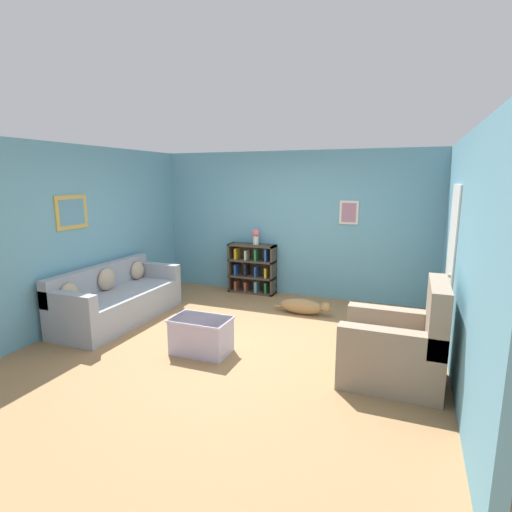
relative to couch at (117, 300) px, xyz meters
The scene contains 10 objects.
ground_plane 2.09m from the couch, ahead, with size 14.00×14.00×0.00m, color #997047.
wall_back 3.27m from the couch, 48.42° to the left, with size 5.60×0.13×2.60m.
wall_left 1.10m from the couch, behind, with size 0.13×5.00×2.60m.
wall_right 4.72m from the couch, ahead, with size 0.16×5.00×2.60m.
couch is the anchor object (origin of this frame).
bookshelf 2.53m from the couch, 57.63° to the left, with size 0.88×0.29×0.92m.
recliner_chair 4.05m from the couch, ahead, with size 1.01×0.87×1.11m.
coffee_table 1.85m from the couch, 18.07° to the right, with size 0.72×0.45×0.45m.
dog 2.87m from the couch, 26.42° to the left, with size 0.96×0.22×0.25m.
vase 2.66m from the couch, 56.00° to the left, with size 0.13×0.13×0.28m.
Camera 1 is at (1.99, -4.71, 2.12)m, focal length 28.00 mm.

